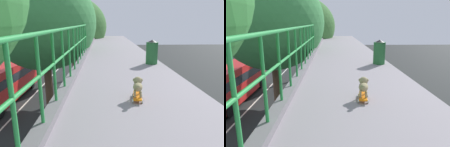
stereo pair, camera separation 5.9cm
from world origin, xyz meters
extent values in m
cube|color=gray|center=(1.09, 0.00, 5.22)|extent=(2.79, 35.86, 0.47)
cube|color=black|center=(1.09, 1.96, 5.45)|extent=(2.73, 0.06, 0.00)
cube|color=slate|center=(-0.25, 0.00, 5.51)|extent=(0.20, 34.07, 0.12)
cylinder|color=green|center=(-0.25, 0.00, 6.66)|extent=(0.06, 34.07, 0.06)
cylinder|color=green|center=(-0.25, 0.00, 6.17)|extent=(0.04, 34.07, 0.04)
cylinder|color=green|center=(-0.25, -0.75, 6.11)|extent=(0.04, 0.04, 1.09)
cylinder|color=green|center=(-0.25, 0.00, 6.11)|extent=(0.04, 0.04, 1.09)
cylinder|color=green|center=(-0.25, 0.75, 6.11)|extent=(0.04, 0.04, 1.09)
cylinder|color=green|center=(-0.25, 1.50, 6.11)|extent=(0.04, 0.04, 1.09)
cylinder|color=green|center=(-0.25, 2.25, 6.11)|extent=(0.04, 0.04, 1.09)
cylinder|color=green|center=(-0.25, 3.00, 6.11)|extent=(0.04, 0.04, 1.09)
cylinder|color=green|center=(-0.25, 3.75, 6.11)|extent=(0.04, 0.04, 1.09)
cylinder|color=green|center=(-0.25, 4.49, 6.11)|extent=(0.04, 0.04, 1.09)
cylinder|color=green|center=(-0.25, 5.24, 6.11)|extent=(0.04, 0.04, 1.09)
cylinder|color=green|center=(-0.25, 5.99, 6.11)|extent=(0.04, 0.04, 1.09)
cylinder|color=green|center=(-0.25, 6.74, 6.11)|extent=(0.04, 0.04, 1.09)
cylinder|color=green|center=(-0.25, 7.49, 6.11)|extent=(0.04, 0.04, 1.09)
cylinder|color=green|center=(-0.25, 8.24, 6.11)|extent=(0.04, 0.04, 1.09)
cylinder|color=green|center=(-0.25, 8.99, 6.11)|extent=(0.04, 0.04, 1.09)
cylinder|color=green|center=(-0.25, 9.74, 6.11)|extent=(0.04, 0.04, 1.09)
cylinder|color=green|center=(-0.25, 10.49, 6.11)|extent=(0.04, 0.04, 1.09)
cylinder|color=green|center=(-0.25, 11.24, 6.11)|extent=(0.04, 0.04, 1.09)
cylinder|color=green|center=(-0.25, 11.99, 6.11)|extent=(0.04, 0.04, 1.09)
cylinder|color=green|center=(-0.25, 12.73, 6.11)|extent=(0.04, 0.04, 1.09)
cylinder|color=green|center=(-0.25, 13.48, 6.11)|extent=(0.04, 0.04, 1.09)
cylinder|color=green|center=(-0.25, 14.23, 6.11)|extent=(0.04, 0.04, 1.09)
cylinder|color=green|center=(-0.25, 14.98, 6.11)|extent=(0.04, 0.04, 1.09)
cylinder|color=green|center=(-0.25, 15.73, 6.11)|extent=(0.04, 0.04, 1.09)
cylinder|color=green|center=(-0.25, 16.48, 6.11)|extent=(0.04, 0.04, 1.09)
cube|color=red|center=(-8.16, 14.67, 1.72)|extent=(2.41, 11.06, 2.87)
cube|color=black|center=(-8.16, 14.67, 2.22)|extent=(2.43, 10.17, 0.70)
cylinder|color=black|center=(-7.01, 18.54, 0.48)|extent=(0.28, 0.96, 0.96)
cylinder|color=black|center=(-9.31, 18.54, 0.48)|extent=(0.28, 0.96, 0.96)
cylinder|color=black|center=(-7.01, 11.63, 0.48)|extent=(0.28, 0.96, 0.96)
cylinder|color=#503827|center=(-2.38, 8.11, 2.68)|extent=(0.39, 0.39, 5.37)
ellipsoid|color=#3C8946|center=(-2.38, 8.11, 6.78)|extent=(5.14, 5.14, 4.74)
cylinder|color=brown|center=(-2.06, 16.02, 2.42)|extent=(0.48, 0.48, 4.84)
ellipsoid|color=#3C7135|center=(-2.06, 16.02, 6.42)|extent=(5.75, 5.75, 5.01)
cylinder|color=#4A401F|center=(-2.22, 23.40, 3.03)|extent=(0.40, 0.40, 6.07)
ellipsoid|color=#1A6428|center=(-2.22, 23.40, 7.07)|extent=(3.65, 3.65, 3.49)
cube|color=orange|center=(1.11, 1.03, 5.52)|extent=(0.21, 0.48, 0.02)
cylinder|color=white|center=(1.21, 1.16, 5.48)|extent=(0.03, 0.06, 0.06)
cylinder|color=white|center=(1.05, 1.19, 5.48)|extent=(0.03, 0.06, 0.06)
cylinder|color=white|center=(1.17, 0.86, 5.48)|extent=(0.03, 0.06, 0.06)
cylinder|color=white|center=(1.01, 0.89, 5.48)|extent=(0.03, 0.06, 0.06)
cylinder|color=#978B5F|center=(1.18, 1.12, 5.59)|extent=(0.04, 0.04, 0.11)
cylinder|color=#978B5F|center=(1.08, 1.13, 5.59)|extent=(0.04, 0.04, 0.11)
cylinder|color=#978B5F|center=(1.15, 0.91, 5.59)|extent=(0.04, 0.04, 0.11)
cylinder|color=#978B5F|center=(1.05, 0.92, 5.59)|extent=(0.04, 0.04, 0.11)
ellipsoid|color=#978B5F|center=(1.11, 1.02, 5.69)|extent=(0.20, 0.30, 0.15)
sphere|color=#978B5F|center=(1.13, 1.14, 5.76)|extent=(0.15, 0.15, 0.15)
ellipsoid|color=#99966A|center=(1.14, 1.21, 5.75)|extent=(0.06, 0.08, 0.05)
sphere|color=#978B5F|center=(1.19, 1.13, 5.78)|extent=(0.06, 0.06, 0.06)
sphere|color=#978B5F|center=(1.07, 1.15, 5.78)|extent=(0.06, 0.06, 0.06)
sphere|color=#978B5F|center=(1.09, 0.87, 5.74)|extent=(0.07, 0.07, 0.07)
cylinder|color=#256330|center=(2.10, 4.20, 5.81)|extent=(0.38, 0.38, 0.71)
cone|color=black|center=(2.10, 4.20, 6.19)|extent=(0.39, 0.39, 0.10)
camera|label=1|loc=(0.51, -2.39, 6.80)|focal=33.00mm
camera|label=2|loc=(0.57, -2.39, 6.80)|focal=33.00mm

